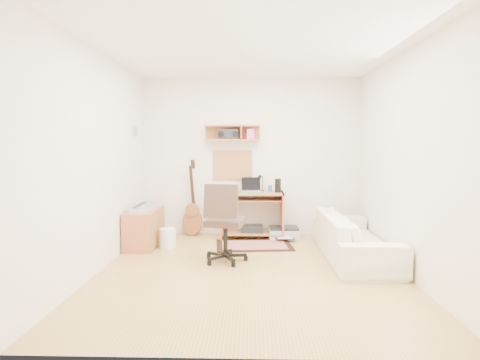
{
  "coord_description": "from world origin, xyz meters",
  "views": [
    {
      "loc": [
        0.01,
        -4.71,
        1.5
      ],
      "look_at": [
        -0.15,
        1.05,
        1.0
      ],
      "focal_mm": 30.04,
      "sensor_mm": 36.0,
      "label": 1
    }
  ],
  "objects_px": {
    "sofa": "(354,229)",
    "desk": "(252,215)",
    "task_chair": "(225,222)",
    "printer": "(284,233)",
    "cabinet": "(144,228)"
  },
  "relations": [
    {
      "from": "printer",
      "to": "sofa",
      "type": "distance_m",
      "value": 1.42
    },
    {
      "from": "task_chair",
      "to": "sofa",
      "type": "distance_m",
      "value": 1.71
    },
    {
      "from": "task_chair",
      "to": "printer",
      "type": "relative_size",
      "value": 2.19
    },
    {
      "from": "desk",
      "to": "printer",
      "type": "relative_size",
      "value": 2.11
    },
    {
      "from": "task_chair",
      "to": "cabinet",
      "type": "height_order",
      "value": "task_chair"
    },
    {
      "from": "cabinet",
      "to": "sofa",
      "type": "distance_m",
      "value": 3.01
    },
    {
      "from": "task_chair",
      "to": "printer",
      "type": "distance_m",
      "value": 1.62
    },
    {
      "from": "desk",
      "to": "cabinet",
      "type": "bearing_deg",
      "value": -159.6
    },
    {
      "from": "task_chair",
      "to": "printer",
      "type": "bearing_deg",
      "value": 67.54
    },
    {
      "from": "task_chair",
      "to": "printer",
      "type": "height_order",
      "value": "task_chair"
    },
    {
      "from": "printer",
      "to": "task_chair",
      "type": "bearing_deg",
      "value": -124.6
    },
    {
      "from": "printer",
      "to": "sofa",
      "type": "xyz_separation_m",
      "value": [
        0.84,
        -1.1,
        0.3
      ]
    },
    {
      "from": "sofa",
      "to": "desk",
      "type": "bearing_deg",
      "value": 49.53
    },
    {
      "from": "desk",
      "to": "printer",
      "type": "bearing_deg",
      "value": -5.78
    },
    {
      "from": "cabinet",
      "to": "sofa",
      "type": "height_order",
      "value": "sofa"
    }
  ]
}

